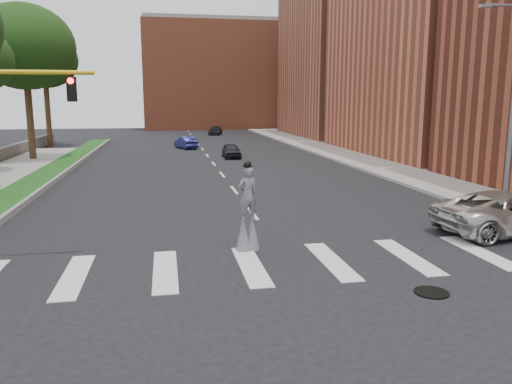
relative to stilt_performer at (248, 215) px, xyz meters
The scene contains 16 objects.
ground_plane 3.10m from the stilt_performer, 67.06° to the right, with size 160.00×160.00×0.00m, color black.
grass_median 20.27m from the stilt_performer, 120.88° to the left, with size 2.00×60.00×0.25m, color #174814.
median_curb 19.76m from the stilt_performer, 118.26° to the left, with size 0.20×60.00×0.28m, color gray.
sidewalk_right 26.21m from the stilt_performer, 58.69° to the left, with size 5.00×90.00×0.18m, color gray.
manhole 6.30m from the stilt_performer, 48.37° to the right, with size 0.90×0.90×0.04m, color black.
building_mid 37.41m from the stilt_performer, 49.83° to the left, with size 16.00×22.00×24.00m, color #B65839.
building_far 57.01m from the stilt_performer, 65.78° to the left, with size 16.00×22.00×20.00m, color #A0543B.
building_backdrop 76.11m from the stilt_performer, 84.61° to the left, with size 26.00×14.00×18.00m, color #B65839.
streetlight 13.01m from the stilt_performer, 15.69° to the left, with size 2.05×0.20×9.00m.
stilt_performer is the anchor object (origin of this frame).
suv_crossing 10.13m from the stilt_performer, ahead, with size 2.66×5.76×1.60m, color #BBB8B0.
car_near 27.47m from the stilt_performer, 83.61° to the left, with size 1.45×3.61×1.23m, color black.
car_mid 36.44m from the stilt_performer, 90.79° to the left, with size 1.32×3.80×1.25m, color navy.
car_far 57.01m from the stilt_performer, 85.34° to the left, with size 1.68×4.12×1.20m, color black.
tree_4 32.14m from the stilt_performer, 115.67° to the left, with size 8.00×8.00×12.58m.
tree_5 44.72m from the stilt_performer, 109.82° to the left, with size 6.96×6.96×12.14m.
Camera 1 is at (-3.74, -13.32, 4.98)m, focal length 35.00 mm.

